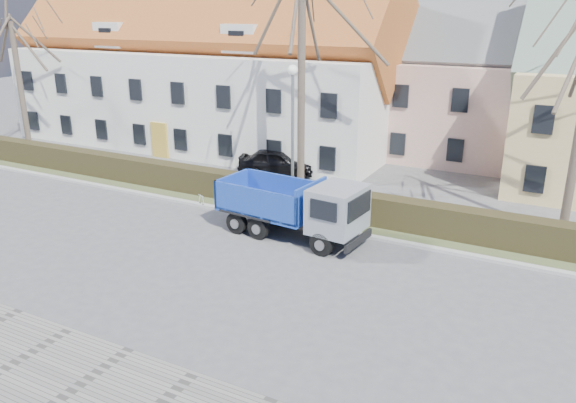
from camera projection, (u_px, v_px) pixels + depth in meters
The scene contains 12 objects.
ground at pixel (246, 266), 20.33m from camera, with size 120.00×120.00×0.00m, color #505053.
curb_far at pixel (302, 224), 24.16m from camera, with size 80.00×0.30×0.12m, color #A09E9C.
grass_strip at pixel (317, 213), 25.50m from camera, with size 80.00×3.00×0.10m, color #434F2C.
hedge at pixel (316, 201), 25.14m from camera, with size 60.00×0.90×1.30m, color black.
building_white at pixel (205, 72), 37.88m from camera, with size 26.80×10.80×9.50m, color silver, non-canonical shape.
building_pink at pixel (474, 93), 34.02m from camera, with size 10.80×8.80×8.00m, color #CB9E90, non-canonical shape.
tree_0 at pixel (18, 73), 35.48m from camera, with size 7.20×7.20×9.90m, color #4C3F34, non-canonical shape.
tree_1 at pixel (302, 65), 26.26m from camera, with size 9.20×9.20×12.65m, color #4C3F34, non-canonical shape.
dump_truck at pixel (287, 206), 22.71m from camera, with size 6.42×2.39×2.57m, color navy, non-canonical shape.
streetlight at pixel (293, 136), 25.86m from camera, with size 0.51×0.51×6.57m, color gray, non-canonical shape.
cart_frame at pixel (199, 199), 26.52m from camera, with size 0.66×0.38×0.61m, color silver, non-canonical shape.
parked_car_a at pixel (277, 162), 31.26m from camera, with size 1.74×4.32×1.47m, color black.
Camera 1 is at (9.92, -15.63, 8.85)m, focal length 35.00 mm.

